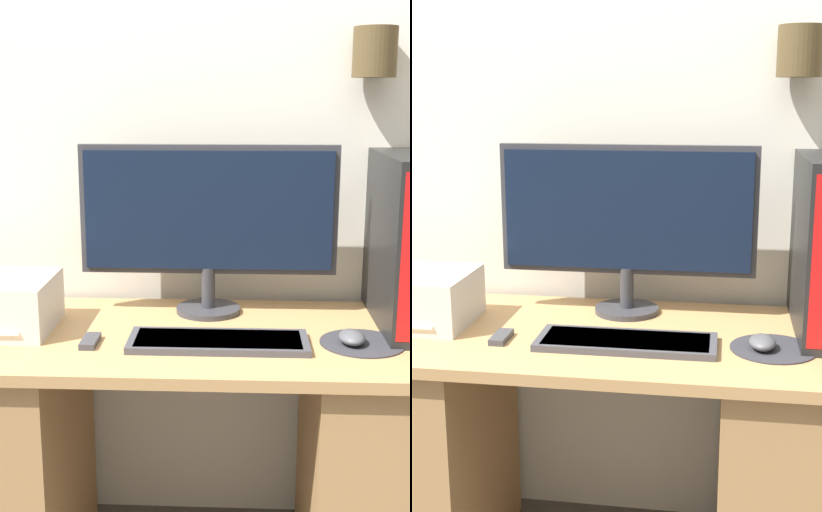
# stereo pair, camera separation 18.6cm
# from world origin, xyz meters

# --- Properties ---
(wall_back) EXTENTS (6.40, 0.17, 3.00)m
(wall_back) POSITION_xyz_m (0.02, 0.69, 1.37)
(wall_back) COLOR silver
(wall_back) RESTS_ON ground_plane
(desk) EXTENTS (1.54, 0.63, 0.74)m
(desk) POSITION_xyz_m (0.00, 0.32, 0.38)
(desk) COLOR tan
(desk) RESTS_ON ground_plane
(monitor) EXTENTS (0.74, 0.19, 0.49)m
(monitor) POSITION_xyz_m (0.05, 0.51, 1.03)
(monitor) COLOR #333338
(monitor) RESTS_ON desk
(keyboard) EXTENTS (0.46, 0.17, 0.02)m
(keyboard) POSITION_xyz_m (0.08, 0.23, 0.75)
(keyboard) COLOR #3D3D42
(keyboard) RESTS_ON desk
(mousepad) EXTENTS (0.22, 0.22, 0.00)m
(mousepad) POSITION_xyz_m (0.45, 0.25, 0.75)
(mousepad) COLOR #2D2D33
(mousepad) RESTS_ON desk
(mouse) EXTENTS (0.07, 0.10, 0.03)m
(mouse) POSITION_xyz_m (0.43, 0.24, 0.76)
(mouse) COLOR #4C4C51
(mouse) RESTS_ON mousepad
(remote_control) EXTENTS (0.04, 0.10, 0.02)m
(remote_control) POSITION_xyz_m (-0.24, 0.22, 0.75)
(remote_control) COLOR #38383D
(remote_control) RESTS_ON desk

